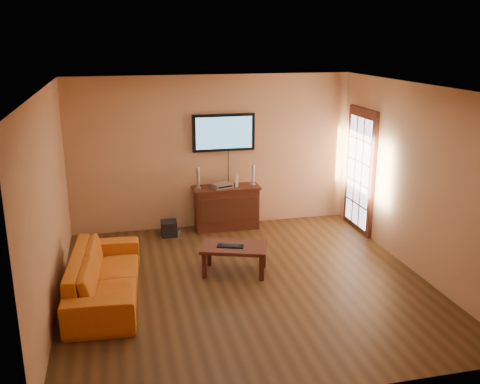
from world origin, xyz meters
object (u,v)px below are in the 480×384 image
object	(u,v)px
sofa	(104,268)
speaker_left	(198,179)
game_console	(237,181)
keyboard	(230,246)
subwoofer	(169,228)
bottle	(180,236)
av_receiver	(222,185)
coffee_table	(234,250)
television	(224,133)
media_console	(226,207)
speaker_right	(253,176)

from	to	relation	value
sofa	speaker_left	distance (m)	2.82
game_console	keyboard	bearing A→B (deg)	-86.76
sofa	subwoofer	bearing A→B (deg)	-22.55
bottle	av_receiver	bearing A→B (deg)	29.07
coffee_table	speaker_left	xyz separation A→B (m)	(-0.22, 1.90, 0.58)
television	keyboard	world-z (taller)	television
television	speaker_left	bearing A→B (deg)	-162.56
television	game_console	bearing A→B (deg)	-44.01
game_console	subwoofer	distance (m)	1.45
television	subwoofer	bearing A→B (deg)	-162.41
sofa	bottle	xyz separation A→B (m)	(1.20, 1.75, -0.32)
television	coffee_table	world-z (taller)	television
media_console	av_receiver	bearing A→B (deg)	-164.30
media_console	game_console	bearing A→B (deg)	-0.33
coffee_table	game_console	bearing A→B (deg)	75.86
coffee_table	subwoofer	bearing A→B (deg)	114.03
television	game_console	size ratio (longest dim) A/B	5.39
television	speaker_left	distance (m)	0.92
speaker_left	av_receiver	distance (m)	0.44
television	sofa	distance (m)	3.45
sofa	game_console	xyz separation A→B (m)	(2.29, 2.23, 0.46)
subwoofer	keyboard	bearing A→B (deg)	-66.74
sofa	subwoofer	xyz separation A→B (m)	(1.05, 2.09, -0.29)
television	keyboard	distance (m)	2.46
av_receiver	game_console	world-z (taller)	game_console
av_receiver	keyboard	world-z (taller)	av_receiver
speaker_left	av_receiver	xyz separation A→B (m)	(0.41, -0.05, -0.13)
media_console	coffee_table	bearing A→B (deg)	-98.43
sofa	av_receiver	xyz separation A→B (m)	(2.01, 2.21, 0.39)
coffee_table	keyboard	size ratio (longest dim) A/B	2.66
game_console	keyboard	distance (m)	2.02
sofa	speaker_right	size ratio (longest dim) A/B	5.94
television	bottle	xyz separation A→B (m)	(-0.90, -0.66, -1.61)
television	av_receiver	bearing A→B (deg)	-112.11
keyboard	bottle	bearing A→B (deg)	111.64
coffee_table	sofa	world-z (taller)	sofa
speaker_right	television	bearing A→B (deg)	162.85
television	av_receiver	distance (m)	0.92
television	bottle	world-z (taller)	television
speaker_right	subwoofer	size ratio (longest dim) A/B	1.36
av_receiver	game_console	size ratio (longest dim) A/B	1.63
speaker_left	bottle	world-z (taller)	speaker_left
television	coffee_table	bearing A→B (deg)	-97.68
game_console	keyboard	size ratio (longest dim) A/B	0.51
coffee_table	sofa	distance (m)	1.86
media_console	speaker_right	size ratio (longest dim) A/B	3.27
av_receiver	bottle	xyz separation A→B (m)	(-0.82, -0.45, -0.71)
speaker_left	sofa	bearing A→B (deg)	-125.31
subwoofer	bottle	distance (m)	0.36
coffee_table	subwoofer	distance (m)	1.90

